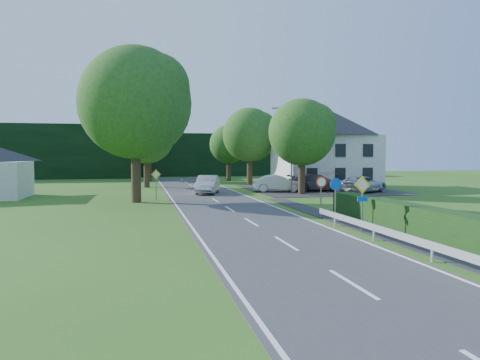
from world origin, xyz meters
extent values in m
plane|color=#2F5618|center=(0.00, 0.00, 0.00)|extent=(160.00, 160.00, 0.00)
cube|color=#3A393C|center=(0.00, 20.00, 0.02)|extent=(7.00, 80.00, 0.04)
cube|color=#272629|center=(4.95, 2.00, 0.02)|extent=(1.50, 44.00, 0.04)
cube|color=#272629|center=(12.00, 33.00, 0.02)|extent=(14.00, 16.00, 0.04)
cube|color=white|center=(-3.25, 20.00, 0.04)|extent=(0.12, 80.00, 0.01)
cube|color=white|center=(3.25, 20.00, 0.04)|extent=(0.12, 80.00, 0.01)
cube|color=black|center=(8.00, 66.00, 3.50)|extent=(30.00, 5.00, 7.00)
cube|color=silver|center=(14.00, 36.00, 2.80)|extent=(10.00, 8.00, 5.60)
pyramid|color=black|center=(14.00, 36.00, 7.10)|extent=(10.60, 8.40, 3.00)
cylinder|color=slate|center=(8.20, 30.00, 4.00)|extent=(0.16, 0.16, 8.00)
cylinder|color=slate|center=(7.40, 30.00, 7.90)|extent=(1.70, 0.10, 0.10)
cube|color=slate|center=(6.50, 30.00, 7.85)|extent=(0.50, 0.18, 0.12)
cylinder|color=slate|center=(4.30, 8.00, 1.20)|extent=(0.07, 0.07, 2.40)
cube|color=yellow|center=(4.30, 7.97, 2.20)|extent=(0.78, 0.04, 0.78)
cube|color=white|center=(4.30, 7.97, 2.20)|extent=(0.57, 0.05, 0.57)
cube|color=blue|center=(4.30, 7.97, 1.55)|extent=(0.50, 0.04, 0.22)
cylinder|color=slate|center=(4.30, 11.00, 1.10)|extent=(0.07, 0.07, 2.20)
cylinder|color=blue|center=(4.30, 10.97, 2.05)|extent=(0.64, 0.04, 0.64)
cylinder|color=slate|center=(4.30, 13.00, 1.10)|extent=(0.07, 0.07, 2.20)
cylinder|color=red|center=(4.30, 12.97, 2.05)|extent=(0.64, 0.04, 0.64)
cylinder|color=white|center=(4.30, 12.95, 2.05)|extent=(0.48, 0.04, 0.48)
cylinder|color=slate|center=(-4.50, 25.00, 1.10)|extent=(0.07, 0.07, 2.20)
cube|color=yellow|center=(-4.50, 24.97, 2.05)|extent=(0.78, 0.04, 0.78)
cube|color=white|center=(-4.50, 24.97, 2.05)|extent=(0.57, 0.05, 0.57)
imported|color=#BBBCC0|center=(0.30, 30.30, 0.86)|extent=(3.01, 5.26, 1.64)
imported|color=black|center=(-0.02, 33.07, 0.58)|extent=(1.32, 2.19, 1.09)
imported|color=silver|center=(7.18, 31.00, 0.84)|extent=(5.06, 2.53, 1.59)
imported|color=#47464B|center=(11.13, 30.93, 0.86)|extent=(5.77, 2.64, 1.64)
imported|color=silver|center=(14.62, 28.41, 0.81)|extent=(6.04, 5.00, 1.53)
imported|color=#B1320E|center=(11.68, 29.50, 1.06)|extent=(2.49, 2.53, 2.05)
camera|label=1|loc=(-5.72, -11.81, 3.62)|focal=35.00mm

